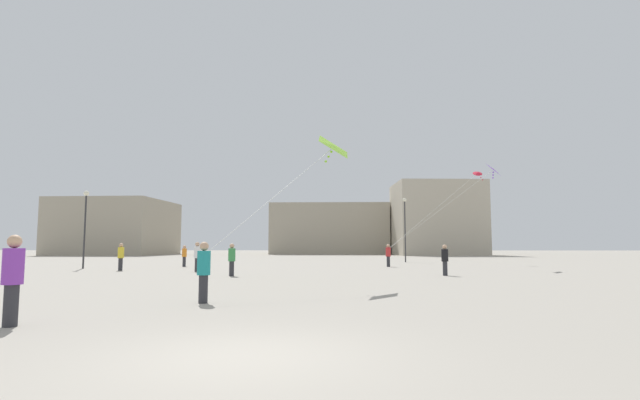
# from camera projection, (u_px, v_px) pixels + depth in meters

# --- Properties ---
(ground_plane) EXTENTS (300.00, 300.00, 0.00)m
(ground_plane) POSITION_uv_depth(u_px,v_px,m) (242.00, 357.00, 6.81)
(ground_plane) COLOR #9E9689
(person_in_white) EXTENTS (0.39, 0.39, 1.78)m
(person_in_white) POSITION_uv_depth(u_px,v_px,m) (197.00, 255.00, 29.06)
(person_in_white) COLOR #2D2D33
(person_in_white) RESTS_ON ground_plane
(person_in_teal) EXTENTS (0.36, 0.36, 1.67)m
(person_in_teal) POSITION_uv_depth(u_px,v_px,m) (204.00, 269.00, 13.27)
(person_in_teal) COLOR #2D2D33
(person_in_teal) RESTS_ON ground_plane
(person_in_red) EXTENTS (0.36, 0.36, 1.68)m
(person_in_red) POSITION_uv_depth(u_px,v_px,m) (388.00, 254.00, 35.73)
(person_in_red) COLOR #2D2D33
(person_in_red) RESTS_ON ground_plane
(person_in_green) EXTENTS (0.36, 0.36, 1.67)m
(person_in_green) POSITION_uv_depth(u_px,v_px,m) (232.00, 258.00, 24.89)
(person_in_green) COLOR #2D2D33
(person_in_green) RESTS_ON ground_plane
(person_in_purple) EXTENTS (0.39, 0.39, 1.78)m
(person_in_purple) POSITION_uv_depth(u_px,v_px,m) (13.00, 276.00, 9.45)
(person_in_purple) COLOR #2D2D33
(person_in_purple) RESTS_ON ground_plane
(person_in_black) EXTENTS (0.35, 0.35, 1.62)m
(person_in_black) POSITION_uv_depth(u_px,v_px,m) (445.00, 259.00, 25.26)
(person_in_black) COLOR #2D2D33
(person_in_black) RESTS_ON ground_plane
(person_in_orange) EXTENTS (0.35, 0.35, 1.59)m
(person_in_orange) POSITION_uv_depth(u_px,v_px,m) (184.00, 255.00, 36.17)
(person_in_orange) COLOR #2D2D33
(person_in_orange) RESTS_ON ground_plane
(person_in_yellow) EXTENTS (0.37, 0.37, 1.72)m
(person_in_yellow) POSITION_uv_depth(u_px,v_px,m) (121.00, 255.00, 30.34)
(person_in_yellow) COLOR #2D2D33
(person_in_yellow) RESTS_ON ground_plane
(kite_crimson_diamond) EXTENTS (9.03, 7.20, 6.94)m
(kite_crimson_diamond) POSITION_uv_depth(u_px,v_px,m) (476.00, 175.00, 42.62)
(kite_crimson_diamond) COLOR red
(kite_lime_delta) EXTENTS (4.32, 6.91, 4.64)m
(kite_lime_delta) POSITION_uv_depth(u_px,v_px,m) (334.00, 147.00, 19.35)
(kite_lime_delta) COLOR #8CD12D
(kite_violet_delta) EXTENTS (7.97, 3.11, 5.98)m
(kite_violet_delta) POSITION_uv_depth(u_px,v_px,m) (492.00, 170.00, 33.81)
(kite_violet_delta) COLOR purple
(building_left_hall) EXTENTS (16.80, 17.19, 9.15)m
(building_left_hall) POSITION_uv_depth(u_px,v_px,m) (116.00, 228.00, 82.00)
(building_left_hall) COLOR #A39984
(building_left_hall) RESTS_ON ground_plane
(building_centre_hall) EXTENTS (21.32, 15.10, 9.11)m
(building_centre_hall) POSITION_uv_depth(u_px,v_px,m) (330.00, 230.00, 91.28)
(building_centre_hall) COLOR #A39984
(building_centre_hall) RESTS_ON ground_plane
(building_right_hall) EXTENTS (14.43, 12.38, 11.84)m
(building_right_hall) POSITION_uv_depth(u_px,v_px,m) (437.00, 219.00, 79.62)
(building_right_hall) COLOR #B2A893
(building_right_hall) RESTS_ON ground_plane
(lamppost_east) EXTENTS (0.36, 0.36, 6.07)m
(lamppost_east) POSITION_uv_depth(u_px,v_px,m) (405.00, 220.00, 45.77)
(lamppost_east) COLOR #2D2D30
(lamppost_east) RESTS_ON ground_plane
(lamppost_west) EXTENTS (0.36, 0.36, 5.34)m
(lamppost_west) POSITION_uv_depth(u_px,v_px,m) (85.00, 217.00, 33.26)
(lamppost_west) COLOR #2D2D30
(lamppost_west) RESTS_ON ground_plane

